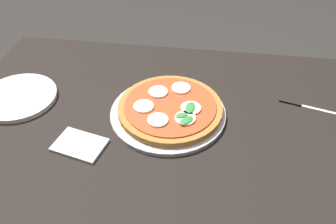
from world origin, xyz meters
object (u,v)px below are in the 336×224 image
(serving_tray, at_px, (168,113))
(napkin, at_px, (80,145))
(knife, at_px, (300,105))
(plate_white, at_px, (18,97))
(pizza, at_px, (170,108))
(dining_table, at_px, (190,154))

(serving_tray, distance_m, napkin, 0.26)
(napkin, bearing_deg, knife, -157.23)
(serving_tray, height_order, plate_white, plate_white)
(plate_white, xyz_separation_m, knife, (-0.85, -0.09, -0.00))
(serving_tray, height_order, napkin, serving_tray)
(pizza, xyz_separation_m, napkin, (0.22, 0.16, -0.02))
(dining_table, relative_size, napkin, 10.68)
(napkin, height_order, knife, napkin)
(serving_tray, bearing_deg, dining_table, 145.62)
(napkin, distance_m, knife, 0.65)
(dining_table, xyz_separation_m, plate_white, (0.53, -0.06, 0.11))
(pizza, bearing_deg, plate_white, -0.57)
(plate_white, height_order, knife, plate_white)
(dining_table, xyz_separation_m, pizza, (0.07, -0.05, 0.13))
(serving_tray, height_order, knife, serving_tray)
(dining_table, relative_size, plate_white, 6.01)
(knife, bearing_deg, pizza, 13.46)
(napkin, bearing_deg, dining_table, -159.46)
(pizza, distance_m, knife, 0.39)
(serving_tray, distance_m, plate_white, 0.46)
(pizza, distance_m, plate_white, 0.47)
(napkin, bearing_deg, plate_white, -33.46)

